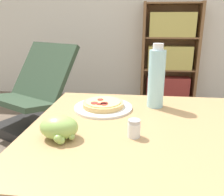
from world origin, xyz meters
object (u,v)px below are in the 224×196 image
Objects in this scene: bookshelf at (170,56)px; drink_bottle at (156,78)px; salt_shaker at (134,128)px; pizza_on_plate at (103,106)px; grape_bunch at (59,128)px; lounge_chair_near at (34,104)px.

drink_bottle is at bearing -98.02° from bookshelf.
pizza_on_plate is at bearing 119.51° from salt_shaker.
grape_bunch is at bearing -108.79° from pizza_on_plate.
drink_bottle is (0.23, 0.06, 0.12)m from pizza_on_plate.
drink_bottle is at bearing 13.87° from pizza_on_plate.
drink_bottle reaches higher than lounge_chair_near.
bookshelf reaches higher than grape_bunch.
drink_bottle is at bearing -18.29° from lounge_chair_near.
grape_bunch is 0.13× the size of lounge_chair_near.
drink_bottle is at bearing 74.63° from salt_shaker.
drink_bottle is 1.71m from lounge_chair_near.
salt_shaker is (-0.09, -0.31, -0.10)m from drink_bottle.
grape_bunch is 0.49m from drink_bottle.
pizza_on_plate is 0.26m from drink_bottle.
drink_bottle is (0.33, 0.35, 0.09)m from grape_bunch.
salt_shaker is at bearing -105.37° from drink_bottle.
pizza_on_plate is 0.91× the size of drink_bottle.
salt_shaker is at bearing 9.24° from grape_bunch.
drink_bottle reaches higher than pizza_on_plate.
drink_bottle is 0.34m from salt_shaker.
lounge_chair_near reaches higher than salt_shaker.
pizza_on_plate is 2.46m from bookshelf.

